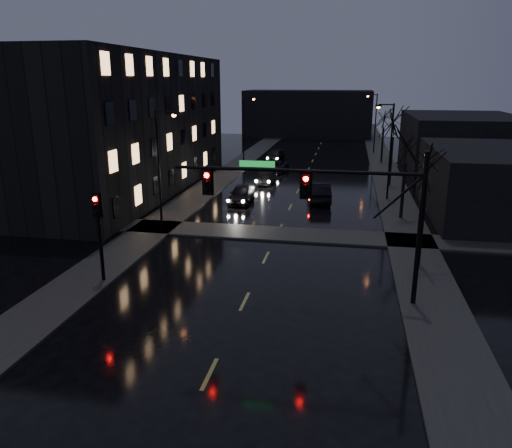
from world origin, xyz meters
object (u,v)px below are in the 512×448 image
at_px(oncoming_car_c, 275,167).
at_px(oncoming_car_b, 266,177).
at_px(lead_car, 319,192).
at_px(oncoming_car_a, 241,194).
at_px(oncoming_car_d, 275,156).

bearing_deg(oncoming_car_c, oncoming_car_b, -82.04).
bearing_deg(lead_car, oncoming_car_a, 6.37).
xyz_separation_m(oncoming_car_a, lead_car, (6.27, 1.59, 0.08)).
relative_size(oncoming_car_c, oncoming_car_d, 1.04).
bearing_deg(oncoming_car_a, lead_car, 12.76).
relative_size(oncoming_car_a, oncoming_car_d, 0.99).
distance_m(oncoming_car_b, lead_car, 8.58).
xyz_separation_m(oncoming_car_c, lead_car, (5.53, -12.51, 0.18)).
height_order(oncoming_car_b, lead_car, lead_car).
height_order(oncoming_car_b, oncoming_car_c, oncoming_car_b).
bearing_deg(oncoming_car_c, oncoming_car_d, 106.52).
distance_m(oncoming_car_d, lead_car, 21.84).
bearing_deg(oncoming_car_d, oncoming_car_b, -79.08).
relative_size(oncoming_car_a, lead_car, 0.87).
xyz_separation_m(oncoming_car_b, oncoming_car_d, (-1.25, 14.20, -0.02)).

